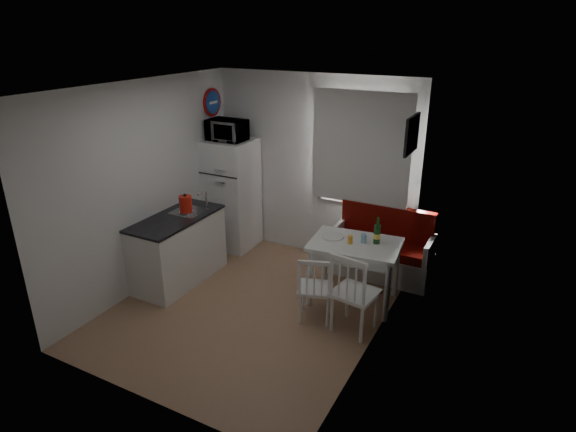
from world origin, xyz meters
name	(u,v)px	position (x,y,z in m)	size (l,w,h in m)	color
floor	(251,307)	(0.00, 0.00, 0.00)	(3.00, 3.50, 0.02)	#A17A55
ceiling	(244,87)	(0.00, 0.00, 2.60)	(3.00, 3.50, 0.02)	white
wall_back	(314,168)	(0.00, 1.75, 1.30)	(3.00, 0.02, 2.60)	white
wall_front	(133,275)	(0.00, -1.75, 1.30)	(3.00, 0.02, 2.60)	white
wall_left	(146,187)	(-1.50, 0.00, 1.30)	(0.02, 3.50, 2.60)	white
wall_right	(378,232)	(1.50, 0.00, 1.30)	(0.02, 3.50, 2.60)	white
window	(362,152)	(0.70, 1.72, 1.62)	(1.22, 0.06, 1.47)	white
curtain	(360,149)	(0.70, 1.65, 1.68)	(1.35, 0.02, 1.50)	silver
kitchen_counter	(179,248)	(-1.20, 0.16, 0.46)	(0.62, 1.32, 1.16)	white
wall_sign	(213,102)	(-1.47, 1.45, 2.15)	(0.40, 0.40, 0.03)	#194599
picture_frame	(412,134)	(1.48, 1.10, 2.05)	(0.04, 0.52, 0.42)	black
bench	(382,254)	(1.13, 1.51, 0.31)	(1.33, 0.51, 0.95)	white
dining_table	(355,249)	(1.03, 0.72, 0.70)	(1.12, 0.84, 0.79)	white
chair_left	(313,283)	(0.78, 0.07, 0.51)	(0.48, 0.48, 0.44)	white
chair_right	(353,287)	(1.25, 0.05, 0.60)	(0.51, 0.49, 0.52)	white
fridge	(232,194)	(-1.18, 1.40, 0.82)	(0.66, 0.66, 1.65)	white
microwave	(227,130)	(-1.18, 1.35, 1.80)	(0.54, 0.36, 0.30)	white
kettle	(186,204)	(-1.15, 0.31, 1.03)	(0.20, 0.20, 0.26)	red
wine_bottle	(377,231)	(1.25, 0.82, 0.95)	(0.08, 0.08, 0.32)	#144117
drinking_glass_orange	(350,240)	(0.98, 0.67, 0.83)	(0.06, 0.06, 0.10)	#F5A628
drinking_glass_blue	(364,238)	(1.11, 0.77, 0.84)	(0.06, 0.06, 0.11)	#8DC3F0
plate	(333,236)	(0.73, 0.74, 0.80)	(0.27, 0.27, 0.02)	white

